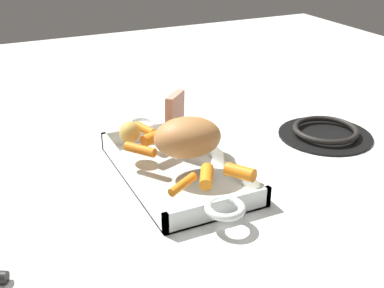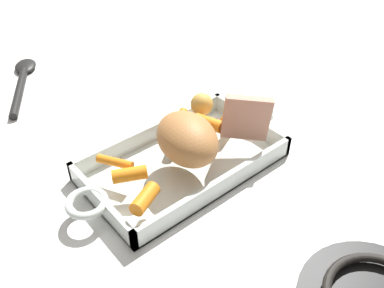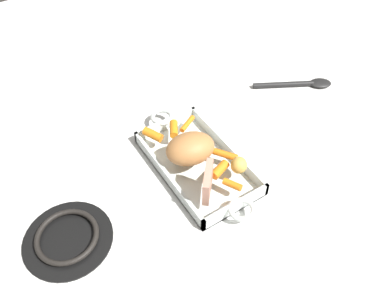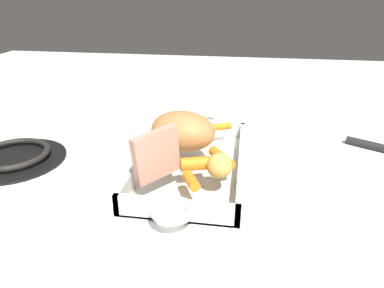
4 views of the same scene
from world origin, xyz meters
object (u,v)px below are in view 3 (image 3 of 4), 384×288
(baby_carrot_southwest, at_px, (232,184))
(baby_carrot_long, at_px, (225,154))
(pork_roast, at_px, (190,149))
(stove_burner_rear, at_px, (67,238))
(potato_halved, at_px, (239,165))
(baby_carrot_northeast, at_px, (153,135))
(serving_spoon, at_px, (301,84))
(baby_carrot_center_left, at_px, (174,129))
(baby_carrot_center_right, at_px, (187,124))
(roasting_dish, at_px, (198,163))
(baby_carrot_southeast, at_px, (220,170))
(roast_slice_thin, at_px, (208,182))

(baby_carrot_southwest, bearing_deg, baby_carrot_long, -25.71)
(pork_roast, bearing_deg, stove_burner_rear, 94.33)
(baby_carrot_southwest, bearing_deg, stove_burner_rear, 74.77)
(potato_halved, bearing_deg, baby_carrot_long, 0.42)
(baby_carrot_long, xyz_separation_m, potato_halved, (-0.05, -0.00, 0.01))
(baby_carrot_northeast, bearing_deg, serving_spoon, -92.37)
(baby_carrot_center_left, xyz_separation_m, baby_carrot_center_right, (0.00, -0.04, -0.00))
(roasting_dish, xyz_separation_m, baby_carrot_northeast, (0.12, 0.06, 0.04))
(pork_roast, bearing_deg, baby_carrot_southwest, -164.61)
(roasting_dish, height_order, potato_halved, potato_halved)
(baby_carrot_southwest, distance_m, potato_halved, 0.05)
(baby_carrot_southeast, bearing_deg, baby_carrot_northeast, 22.42)
(roasting_dish, distance_m, serving_spoon, 0.47)
(roasting_dish, xyz_separation_m, baby_carrot_center_right, (0.11, -0.04, 0.03))
(baby_carrot_center_left, xyz_separation_m, stove_burner_rear, (-0.13, 0.36, -0.04))
(potato_halved, relative_size, serving_spoon, 0.18)
(potato_halved, bearing_deg, roast_slice_thin, 96.95)
(roasting_dish, distance_m, baby_carrot_southeast, 0.08)
(roast_slice_thin, relative_size, baby_carrot_southeast, 1.55)
(serving_spoon, bearing_deg, baby_carrot_northeast, -153.46)
(baby_carrot_long, bearing_deg, baby_carrot_southeast, 129.56)
(baby_carrot_center_right, bearing_deg, baby_carrot_northeast, 83.63)
(roast_slice_thin, distance_m, baby_carrot_northeast, 0.23)
(pork_roast, xyz_separation_m, stove_burner_rear, (-0.03, 0.34, -0.07))
(baby_carrot_long, distance_m, baby_carrot_southeast, 0.05)
(roasting_dish, distance_m, roast_slice_thin, 0.13)
(roast_slice_thin, xyz_separation_m, baby_carrot_long, (0.07, -0.10, -0.03))
(roasting_dish, height_order, stove_burner_rear, roasting_dish)
(baby_carrot_southwest, bearing_deg, baby_carrot_southeast, 0.22)
(roast_slice_thin, height_order, baby_carrot_center_right, roast_slice_thin)
(baby_carrot_center_left, xyz_separation_m, baby_carrot_northeast, (0.01, 0.06, 0.00))
(roast_slice_thin, bearing_deg, stove_burner_rear, 75.22)
(pork_roast, xyz_separation_m, baby_carrot_center_right, (0.10, -0.06, -0.03))
(pork_roast, bearing_deg, baby_carrot_center_right, -28.77)
(roasting_dish, relative_size, roast_slice_thin, 5.42)
(baby_carrot_long, relative_size, baby_carrot_center_right, 1.02)
(baby_carrot_long, xyz_separation_m, baby_carrot_southeast, (-0.03, 0.04, 0.00))
(baby_carrot_center_left, xyz_separation_m, baby_carrot_southwest, (-0.23, -0.02, -0.00))
(baby_carrot_southeast, bearing_deg, pork_roast, 24.39)
(roast_slice_thin, bearing_deg, baby_carrot_center_left, -9.75)
(roast_slice_thin, relative_size, serving_spoon, 0.34)
(roast_slice_thin, relative_size, baby_carrot_center_right, 1.28)
(pork_roast, height_order, potato_halved, pork_roast)
(baby_carrot_center_right, bearing_deg, baby_carrot_long, -172.26)
(baby_carrot_center_left, relative_size, stove_burner_rear, 0.27)
(potato_halved, height_order, stove_burner_rear, potato_halved)
(baby_carrot_northeast, height_order, potato_halved, potato_halved)
(roasting_dish, relative_size, baby_carrot_southwest, 9.35)
(baby_carrot_southwest, distance_m, baby_carrot_center_right, 0.23)
(baby_carrot_southeast, height_order, stove_burner_rear, baby_carrot_southeast)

